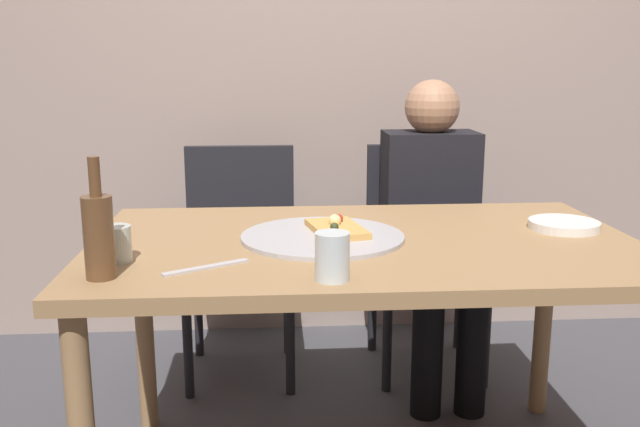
{
  "coord_description": "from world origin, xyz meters",
  "views": [
    {
      "loc": [
        -0.26,
        -1.84,
        1.24
      ],
      "look_at": [
        -0.12,
        0.11,
        0.81
      ],
      "focal_mm": 38.83,
      "sensor_mm": 36.0,
      "label": 1
    }
  ],
  "objects_px": {
    "dining_table": "(364,267)",
    "table_knife": "(206,267)",
    "wine_bottle": "(99,234)",
    "plate_stack": "(564,225)",
    "pizza_slice_last": "(337,228)",
    "tumbler_far": "(332,256)",
    "pizza_tray": "(323,237)",
    "tumbler_near": "(115,244)",
    "chair_right": "(424,242)",
    "guest_in_sweater": "(434,220)",
    "chair_left": "(240,246)"
  },
  "relations": [
    {
      "from": "pizza_tray",
      "to": "table_knife",
      "type": "bearing_deg",
      "value": -139.1
    },
    {
      "from": "pizza_tray",
      "to": "chair_right",
      "type": "distance_m",
      "value": 1.0
    },
    {
      "from": "dining_table",
      "to": "pizza_slice_last",
      "type": "bearing_deg",
      "value": 151.63
    },
    {
      "from": "pizza_slice_last",
      "to": "plate_stack",
      "type": "distance_m",
      "value": 0.67
    },
    {
      "from": "plate_stack",
      "to": "guest_in_sweater",
      "type": "xyz_separation_m",
      "value": [
        -0.24,
        0.62,
        -0.13
      ]
    },
    {
      "from": "tumbler_near",
      "to": "tumbler_far",
      "type": "bearing_deg",
      "value": -19.39
    },
    {
      "from": "tumbler_far",
      "to": "chair_right",
      "type": "bearing_deg",
      "value": 68.12
    },
    {
      "from": "tumbler_far",
      "to": "wine_bottle",
      "type": "bearing_deg",
      "value": 174.54
    },
    {
      "from": "guest_in_sweater",
      "to": "wine_bottle",
      "type": "bearing_deg",
      "value": 44.88
    },
    {
      "from": "chair_right",
      "to": "guest_in_sweater",
      "type": "relative_size",
      "value": 0.77
    },
    {
      "from": "table_knife",
      "to": "chair_right",
      "type": "xyz_separation_m",
      "value": [
        0.78,
        1.1,
        -0.25
      ]
    },
    {
      "from": "pizza_slice_last",
      "to": "guest_in_sweater",
      "type": "distance_m",
      "value": 0.8
    },
    {
      "from": "pizza_slice_last",
      "to": "tumbler_near",
      "type": "distance_m",
      "value": 0.61
    },
    {
      "from": "tumbler_far",
      "to": "table_knife",
      "type": "relative_size",
      "value": 0.5
    },
    {
      "from": "tumbler_far",
      "to": "guest_in_sweater",
      "type": "height_order",
      "value": "guest_in_sweater"
    },
    {
      "from": "plate_stack",
      "to": "chair_left",
      "type": "xyz_separation_m",
      "value": [
        -0.98,
        0.78,
        -0.26
      ]
    },
    {
      "from": "table_knife",
      "to": "wine_bottle",
      "type": "bearing_deg",
      "value": 163.41
    },
    {
      "from": "tumbler_near",
      "to": "chair_right",
      "type": "height_order",
      "value": "chair_right"
    },
    {
      "from": "pizza_tray",
      "to": "plate_stack",
      "type": "bearing_deg",
      "value": 5.24
    },
    {
      "from": "pizza_tray",
      "to": "wine_bottle",
      "type": "relative_size",
      "value": 1.63
    },
    {
      "from": "table_knife",
      "to": "pizza_slice_last",
      "type": "bearing_deg",
      "value": 10.12
    },
    {
      "from": "pizza_tray",
      "to": "wine_bottle",
      "type": "xyz_separation_m",
      "value": [
        -0.53,
        -0.31,
        0.1
      ]
    },
    {
      "from": "pizza_tray",
      "to": "tumbler_near",
      "type": "bearing_deg",
      "value": -160.9
    },
    {
      "from": "chair_right",
      "to": "chair_left",
      "type": "bearing_deg",
      "value": 0.0
    },
    {
      "from": "dining_table",
      "to": "tumbler_far",
      "type": "height_order",
      "value": "tumbler_far"
    },
    {
      "from": "chair_left",
      "to": "chair_right",
      "type": "relative_size",
      "value": 1.0
    },
    {
      "from": "pizza_slice_last",
      "to": "guest_in_sweater",
      "type": "height_order",
      "value": "guest_in_sweater"
    },
    {
      "from": "plate_stack",
      "to": "tumbler_near",
      "type": "bearing_deg",
      "value": -168.73
    },
    {
      "from": "tumbler_far",
      "to": "chair_left",
      "type": "height_order",
      "value": "chair_left"
    },
    {
      "from": "pizza_slice_last",
      "to": "plate_stack",
      "type": "relative_size",
      "value": 1.19
    },
    {
      "from": "pizza_slice_last",
      "to": "tumbler_far",
      "type": "xyz_separation_m",
      "value": [
        -0.05,
        -0.39,
        0.03
      ]
    },
    {
      "from": "wine_bottle",
      "to": "guest_in_sweater",
      "type": "relative_size",
      "value": 0.24
    },
    {
      "from": "pizza_slice_last",
      "to": "pizza_tray",
      "type": "bearing_deg",
      "value": -144.01
    },
    {
      "from": "chair_left",
      "to": "pizza_slice_last",
      "type": "bearing_deg",
      "value": 110.98
    },
    {
      "from": "tumbler_near",
      "to": "table_knife",
      "type": "relative_size",
      "value": 0.41
    },
    {
      "from": "chair_left",
      "to": "dining_table",
      "type": "bearing_deg",
      "value": 114.36
    },
    {
      "from": "plate_stack",
      "to": "pizza_slice_last",
      "type": "bearing_deg",
      "value": -177.03
    },
    {
      "from": "plate_stack",
      "to": "table_knife",
      "type": "bearing_deg",
      "value": -162.3
    },
    {
      "from": "table_knife",
      "to": "guest_in_sweater",
      "type": "xyz_separation_m",
      "value": [
        0.78,
        0.95,
        -0.12
      ]
    },
    {
      "from": "wine_bottle",
      "to": "tumbler_far",
      "type": "relative_size",
      "value": 2.54
    },
    {
      "from": "tumbler_far",
      "to": "table_knife",
      "type": "bearing_deg",
      "value": 160.06
    },
    {
      "from": "wine_bottle",
      "to": "pizza_tray",
      "type": "bearing_deg",
      "value": 30.69
    },
    {
      "from": "pizza_slice_last",
      "to": "tumbler_far",
      "type": "bearing_deg",
      "value": -96.87
    },
    {
      "from": "pizza_tray",
      "to": "chair_right",
      "type": "xyz_separation_m",
      "value": [
        0.48,
        0.84,
        -0.25
      ]
    },
    {
      "from": "dining_table",
      "to": "table_knife",
      "type": "xyz_separation_m",
      "value": [
        -0.41,
        -0.25,
        0.08
      ]
    },
    {
      "from": "tumbler_far",
      "to": "plate_stack",
      "type": "xyz_separation_m",
      "value": [
        0.72,
        0.43,
        -0.04
      ]
    },
    {
      "from": "dining_table",
      "to": "tumbler_far",
      "type": "distance_m",
      "value": 0.4
    },
    {
      "from": "pizza_slice_last",
      "to": "plate_stack",
      "type": "xyz_separation_m",
      "value": [
        0.67,
        0.03,
        -0.01
      ]
    },
    {
      "from": "wine_bottle",
      "to": "chair_left",
      "type": "distance_m",
      "value": 1.23
    },
    {
      "from": "tumbler_near",
      "to": "chair_right",
      "type": "xyz_separation_m",
      "value": [
        1.0,
        1.02,
        -0.29
      ]
    }
  ]
}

